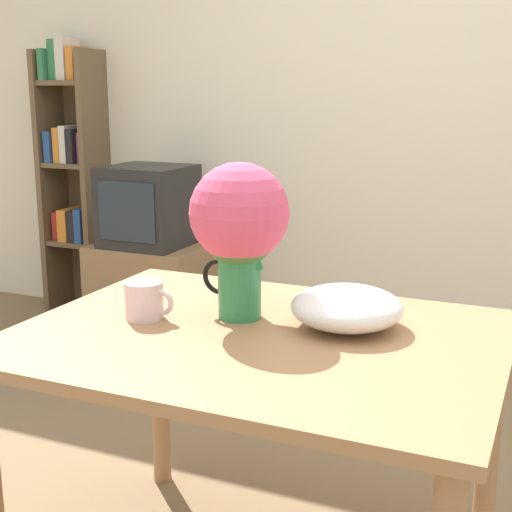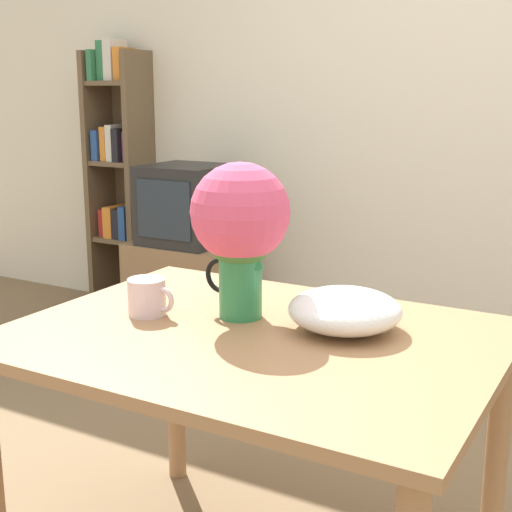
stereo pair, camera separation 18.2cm
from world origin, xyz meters
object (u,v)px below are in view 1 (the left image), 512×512
(coffee_mug, at_px, (145,300))
(white_bowl, at_px, (347,307))
(flower_vase, at_px, (239,224))
(tv_set, at_px, (148,206))

(coffee_mug, height_order, white_bowl, white_bowl)
(flower_vase, bearing_deg, tv_set, 129.23)
(flower_vase, distance_m, white_bowl, 0.35)
(flower_vase, bearing_deg, coffee_mug, -154.19)
(coffee_mug, distance_m, tv_set, 1.87)
(coffee_mug, bearing_deg, tv_set, 121.84)
(coffee_mug, bearing_deg, flower_vase, 25.81)
(coffee_mug, height_order, tv_set, tv_set)
(white_bowl, bearing_deg, coffee_mug, -164.23)
(flower_vase, xyz_separation_m, white_bowl, (0.28, 0.03, -0.20))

